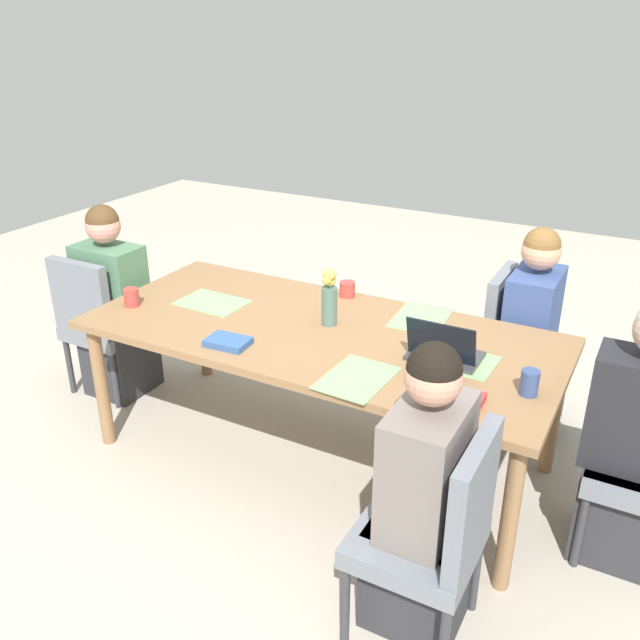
{
  "coord_description": "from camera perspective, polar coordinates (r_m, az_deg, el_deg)",
  "views": [
    {
      "loc": [
        1.44,
        -2.66,
        2.16
      ],
      "look_at": [
        0.0,
        0.0,
        0.8
      ],
      "focal_mm": 37.77,
      "sensor_mm": 36.0,
      "label": 1
    }
  ],
  "objects": [
    {
      "name": "laptop_head_right_right_near",
      "position": [
        3.07,
        10.46,
        -2.6
      ],
      "size": [
        0.32,
        0.22,
        0.21
      ],
      "color": "#38383D",
      "rests_on": "dining_table"
    },
    {
      "name": "flower_vase",
      "position": [
        3.33,
        0.8,
        2.09
      ],
      "size": [
        0.08,
        0.08,
        0.3
      ],
      "color": "#4C6B60",
      "rests_on": "dining_table"
    },
    {
      "name": "chair_far_left_far",
      "position": [
        3.93,
        16.28,
        -1.88
      ],
      "size": [
        0.44,
        0.44,
        0.9
      ],
      "color": "slate",
      "rests_on": "ground_plane"
    },
    {
      "name": "ground_plane",
      "position": [
        3.72,
        0.0,
        -11.36
      ],
      "size": [
        10.0,
        10.0,
        0.0
      ],
      "primitive_type": "plane",
      "color": "#B2A899"
    },
    {
      "name": "chair_head_left_left_mid",
      "position": [
        4.28,
        -18.21,
        0.06
      ],
      "size": [
        0.44,
        0.44,
        0.9
      ],
      "color": "slate",
      "rests_on": "ground_plane"
    },
    {
      "name": "book_red_cover",
      "position": [
        3.2,
        -7.79,
        -1.85
      ],
      "size": [
        0.21,
        0.15,
        0.03
      ],
      "primitive_type": "cube",
      "rotation": [
        0.0,
        0.0,
        0.07
      ],
      "color": "#335693",
      "rests_on": "dining_table"
    },
    {
      "name": "person_head_right_right_near",
      "position": [
        3.13,
        25.0,
        -9.89
      ],
      "size": [
        0.4,
        0.36,
        1.19
      ],
      "color": "#2D2D33",
      "rests_on": "ground_plane"
    },
    {
      "name": "coffee_mug_near_right",
      "position": [
        2.88,
        17.33,
        -5.09
      ],
      "size": [
        0.08,
        0.08,
        0.11
      ],
      "primitive_type": "cylinder",
      "color": "#33477A",
      "rests_on": "dining_table"
    },
    {
      "name": "person_head_left_left_mid",
      "position": [
        4.27,
        -16.99,
        0.6
      ],
      "size": [
        0.4,
        0.36,
        1.19
      ],
      "color": "#2D2D33",
      "rests_on": "ground_plane"
    },
    {
      "name": "coffee_mug_centre_left",
      "position": [
        3.73,
        -15.68,
        1.87
      ],
      "size": [
        0.08,
        0.08,
        0.1
      ],
      "primitive_type": "cylinder",
      "color": "#AD3D38",
      "rests_on": "dining_table"
    },
    {
      "name": "placemat_head_left_left_mid",
      "position": [
        3.69,
        -9.13,
        1.48
      ],
      "size": [
        0.37,
        0.27,
        0.0
      ],
      "primitive_type": "cube",
      "rotation": [
        0.0,
        0.0,
        -0.03
      ],
      "color": "#7FAD70",
      "rests_on": "dining_table"
    },
    {
      "name": "placemat_near_left_near",
      "position": [
        2.89,
        3.14,
        -4.94
      ],
      "size": [
        0.28,
        0.37,
        0.0
      ],
      "primitive_type": "cube",
      "rotation": [
        0.0,
        0.0,
        1.52
      ],
      "color": "#7FAD70",
      "rests_on": "dining_table"
    },
    {
      "name": "dining_table",
      "position": [
        3.36,
        0.0,
        -1.81
      ],
      "size": [
        2.35,
        1.05,
        0.75
      ],
      "color": "olive",
      "rests_on": "ground_plane"
    },
    {
      "name": "person_far_left_far",
      "position": [
        3.85,
        17.19,
        -2.09
      ],
      "size": [
        0.36,
        0.4,
        1.19
      ],
      "color": "#2D2D33",
      "rests_on": "ground_plane"
    },
    {
      "name": "chair_near_left_near",
      "position": [
        2.54,
        9.86,
        -17.1
      ],
      "size": [
        0.44,
        0.44,
        0.9
      ],
      "color": "slate",
      "rests_on": "ground_plane"
    },
    {
      "name": "person_near_left_near",
      "position": [
        2.58,
        8.75,
        -15.4
      ],
      "size": [
        0.36,
        0.4,
        1.19
      ],
      "color": "#2D2D33",
      "rests_on": "ground_plane"
    },
    {
      "name": "placemat_far_left_far",
      "position": [
        3.5,
        8.54,
        0.2
      ],
      "size": [
        0.28,
        0.38,
        0.0
      ],
      "primitive_type": "cube",
      "rotation": [
        0.0,
        0.0,
        -1.51
      ],
      "color": "#7FAD70",
      "rests_on": "dining_table"
    },
    {
      "name": "coffee_mug_near_left",
      "position": [
        3.72,
        2.33,
        2.62
      ],
      "size": [
        0.09,
        0.09,
        0.08
      ],
      "primitive_type": "cylinder",
      "color": "#AD3D38",
      "rests_on": "dining_table"
    },
    {
      "name": "book_blue_cover",
      "position": [
        2.78,
        11.59,
        -6.47
      ],
      "size": [
        0.2,
        0.14,
        0.03
      ],
      "primitive_type": "cube",
      "rotation": [
        0.0,
        0.0,
        0.01
      ],
      "color": "#B73338",
      "rests_on": "dining_table"
    },
    {
      "name": "placemat_head_right_right_near",
      "position": [
        3.1,
        11.36,
        -3.28
      ],
      "size": [
        0.37,
        0.27,
        0.0
      ],
      "primitive_type": "cube",
      "rotation": [
        0.0,
        0.0,
        3.11
      ],
      "color": "#7FAD70",
      "rests_on": "dining_table"
    }
  ]
}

